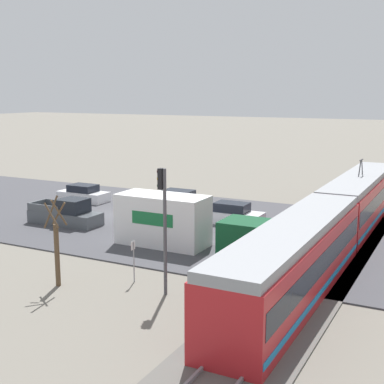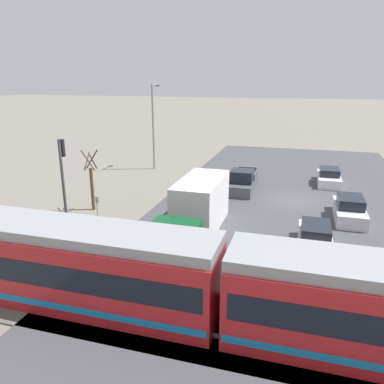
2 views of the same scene
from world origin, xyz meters
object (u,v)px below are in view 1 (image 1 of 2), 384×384
at_px(pickup_truck, 66,214).
at_px(sedan_car_2, 178,201).
at_px(sedan_car_1, 83,194).
at_px(no_parking_sign, 134,257).
at_px(box_truck, 182,224).
at_px(light_rail_tram, 334,224).
at_px(sedan_car_0, 232,215).
at_px(traffic_light_pole, 164,215).
at_px(street_tree, 57,246).

xyz_separation_m(pickup_truck, sedan_car_2, (-7.82, 4.72, -0.06)).
height_order(sedan_car_1, no_parking_sign, no_parking_sign).
bearing_deg(box_truck, pickup_truck, -97.61).
height_order(light_rail_tram, no_parking_sign, light_rail_tram).
bearing_deg(light_rail_tram, sedan_car_0, -113.63).
bearing_deg(traffic_light_pole, pickup_truck, -122.73).
distance_m(sedan_car_2, street_tree, 17.73).
height_order(box_truck, no_parking_sign, box_truck).
relative_size(light_rail_tram, box_truck, 3.34).
distance_m(sedan_car_0, street_tree, 15.42).
distance_m(light_rail_tram, sedan_car_2, 14.67).
xyz_separation_m(light_rail_tram, no_parking_sign, (9.58, -7.55, -0.43)).
height_order(sedan_car_1, traffic_light_pole, traffic_light_pole).
distance_m(pickup_truck, no_parking_sign, 13.03).
distance_m(pickup_truck, sedan_car_1, 8.11).
bearing_deg(sedan_car_0, sedan_car_2, 67.56).
height_order(light_rail_tram, traffic_light_pole, traffic_light_pole).
bearing_deg(box_truck, sedan_car_2, -150.18).
bearing_deg(box_truck, traffic_light_pole, 22.15).
distance_m(light_rail_tram, no_parking_sign, 12.20).
relative_size(box_truck, sedan_car_2, 2.10).
bearing_deg(sedan_car_1, sedan_car_2, -84.66).
relative_size(sedan_car_2, street_tree, 1.03).
bearing_deg(street_tree, box_truck, 164.35).
distance_m(pickup_truck, street_tree, 12.35).
bearing_deg(sedan_car_2, sedan_car_0, -112.44).
bearing_deg(no_parking_sign, traffic_light_pole, 71.98).
relative_size(light_rail_tram, sedan_car_0, 7.04).
relative_size(pickup_truck, sedan_car_0, 1.19).
distance_m(box_truck, street_tree, 8.62).
bearing_deg(sedan_car_0, box_truck, 177.30).
distance_m(sedan_car_0, no_parking_sign, 13.05).
bearing_deg(street_tree, sedan_car_1, -144.71).
relative_size(box_truck, no_parking_sign, 4.53).
relative_size(sedan_car_1, street_tree, 1.01).
xyz_separation_m(pickup_truck, street_tree, (9.62, 7.65, 1.21)).
bearing_deg(street_tree, sedan_car_0, 170.09).
distance_m(light_rail_tram, pickup_truck, 18.32).
bearing_deg(no_parking_sign, pickup_truck, -125.24).
height_order(light_rail_tram, sedan_car_1, light_rail_tram).
bearing_deg(sedan_car_1, sedan_car_0, -95.84).
height_order(box_truck, street_tree, street_tree).
height_order(pickup_truck, traffic_light_pole, traffic_light_pole).
xyz_separation_m(box_truck, sedan_car_0, (-6.85, 0.32, -0.80)).
height_order(pickup_truck, no_parking_sign, no_parking_sign).
xyz_separation_m(sedan_car_2, no_parking_sign, (15.33, 5.91, 0.57)).
bearing_deg(pickup_truck, box_truck, 82.39).
xyz_separation_m(traffic_light_pole, street_tree, (1.41, -5.12, -1.79)).
bearing_deg(no_parking_sign, sedan_car_2, -158.92).
xyz_separation_m(light_rail_tram, box_truck, (3.40, -8.21, -0.22)).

